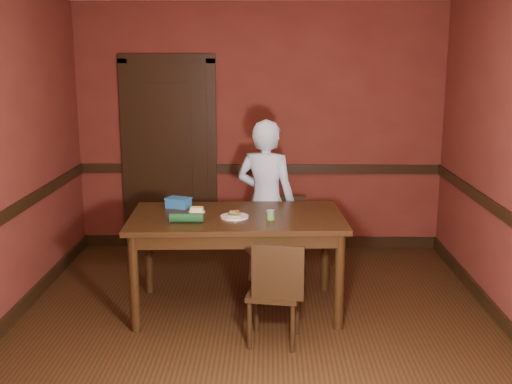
{
  "coord_description": "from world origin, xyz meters",
  "views": [
    {
      "loc": [
        0.11,
        -4.76,
        2.17
      ],
      "look_at": [
        0.0,
        0.35,
        1.05
      ],
      "focal_mm": 45.0,
      "sensor_mm": 36.0,
      "label": 1
    }
  ],
  "objects_px": {
    "person": "(266,202)",
    "sauce_jar": "(271,215)",
    "cheese_saucer": "(197,210)",
    "sandwich_plate": "(234,216)",
    "chair_far": "(285,243)",
    "chair_near": "(274,291)",
    "food_tub": "(178,203)",
    "dining_table": "(237,263)"
  },
  "relations": [
    {
      "from": "chair_far",
      "to": "sauce_jar",
      "type": "height_order",
      "value": "sauce_jar"
    },
    {
      "from": "chair_near",
      "to": "food_tub",
      "type": "distance_m",
      "value": 1.31
    },
    {
      "from": "dining_table",
      "to": "sandwich_plate",
      "type": "bearing_deg",
      "value": -104.4
    },
    {
      "from": "person",
      "to": "cheese_saucer",
      "type": "distance_m",
      "value": 0.84
    },
    {
      "from": "person",
      "to": "sauce_jar",
      "type": "xyz_separation_m",
      "value": [
        0.04,
        -0.84,
        0.09
      ]
    },
    {
      "from": "sandwich_plate",
      "to": "sauce_jar",
      "type": "bearing_deg",
      "value": -11.66
    },
    {
      "from": "chair_near",
      "to": "person",
      "type": "xyz_separation_m",
      "value": [
        -0.07,
        1.33,
        0.37
      ]
    },
    {
      "from": "dining_table",
      "to": "food_tub",
      "type": "bearing_deg",
      "value": 150.62
    },
    {
      "from": "dining_table",
      "to": "food_tub",
      "type": "height_order",
      "value": "food_tub"
    },
    {
      "from": "chair_near",
      "to": "food_tub",
      "type": "height_order",
      "value": "food_tub"
    },
    {
      "from": "sandwich_plate",
      "to": "cheese_saucer",
      "type": "relative_size",
      "value": 1.62
    },
    {
      "from": "dining_table",
      "to": "chair_far",
      "type": "height_order",
      "value": "dining_table"
    },
    {
      "from": "chair_far",
      "to": "chair_near",
      "type": "height_order",
      "value": "chair_far"
    },
    {
      "from": "dining_table",
      "to": "sandwich_plate",
      "type": "distance_m",
      "value": 0.44
    },
    {
      "from": "person",
      "to": "dining_table",
      "type": "bearing_deg",
      "value": 90.18
    },
    {
      "from": "dining_table",
      "to": "person",
      "type": "bearing_deg",
      "value": 68.32
    },
    {
      "from": "sauce_jar",
      "to": "food_tub",
      "type": "relative_size",
      "value": 0.32
    },
    {
      "from": "chair_near",
      "to": "food_tub",
      "type": "relative_size",
      "value": 3.35
    },
    {
      "from": "person",
      "to": "cheese_saucer",
      "type": "height_order",
      "value": "person"
    },
    {
      "from": "person",
      "to": "cheese_saucer",
      "type": "xyz_separation_m",
      "value": [
        -0.59,
        -0.6,
        0.07
      ]
    },
    {
      "from": "person",
      "to": "sauce_jar",
      "type": "height_order",
      "value": "person"
    },
    {
      "from": "sauce_jar",
      "to": "cheese_saucer",
      "type": "xyz_separation_m",
      "value": [
        -0.63,
        0.23,
        -0.02
      ]
    },
    {
      "from": "food_tub",
      "to": "sandwich_plate",
      "type": "bearing_deg",
      "value": -11.88
    },
    {
      "from": "sandwich_plate",
      "to": "cheese_saucer",
      "type": "distance_m",
      "value": 0.37
    },
    {
      "from": "sauce_jar",
      "to": "food_tub",
      "type": "bearing_deg",
      "value": 153.6
    },
    {
      "from": "person",
      "to": "sandwich_plate",
      "type": "xyz_separation_m",
      "value": [
        -0.26,
        -0.78,
        0.07
      ]
    },
    {
      "from": "chair_near",
      "to": "sandwich_plate",
      "type": "relative_size",
      "value": 3.53
    },
    {
      "from": "chair_far",
      "to": "sandwich_plate",
      "type": "height_order",
      "value": "sandwich_plate"
    },
    {
      "from": "chair_near",
      "to": "cheese_saucer",
      "type": "relative_size",
      "value": 5.71
    },
    {
      "from": "sandwich_plate",
      "to": "cheese_saucer",
      "type": "xyz_separation_m",
      "value": [
        -0.33,
        0.17,
        0.0
      ]
    },
    {
      "from": "person",
      "to": "food_tub",
      "type": "height_order",
      "value": "person"
    },
    {
      "from": "dining_table",
      "to": "chair_near",
      "type": "relative_size",
      "value": 2.17
    },
    {
      "from": "dining_table",
      "to": "chair_near",
      "type": "height_order",
      "value": "dining_table"
    },
    {
      "from": "chair_near",
      "to": "cheese_saucer",
      "type": "height_order",
      "value": "cheese_saucer"
    },
    {
      "from": "dining_table",
      "to": "chair_near",
      "type": "bearing_deg",
      "value": -66.52
    },
    {
      "from": "person",
      "to": "cheese_saucer",
      "type": "bearing_deg",
      "value": 64.83
    },
    {
      "from": "sauce_jar",
      "to": "cheese_saucer",
      "type": "height_order",
      "value": "sauce_jar"
    },
    {
      "from": "dining_table",
      "to": "sauce_jar",
      "type": "bearing_deg",
      "value": -28.81
    },
    {
      "from": "chair_far",
      "to": "cheese_saucer",
      "type": "distance_m",
      "value": 1.02
    },
    {
      "from": "chair_near",
      "to": "person",
      "type": "height_order",
      "value": "person"
    },
    {
      "from": "person",
      "to": "sauce_jar",
      "type": "relative_size",
      "value": 20.07
    },
    {
      "from": "chair_far",
      "to": "chair_near",
      "type": "distance_m",
      "value": 1.23
    }
  ]
}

